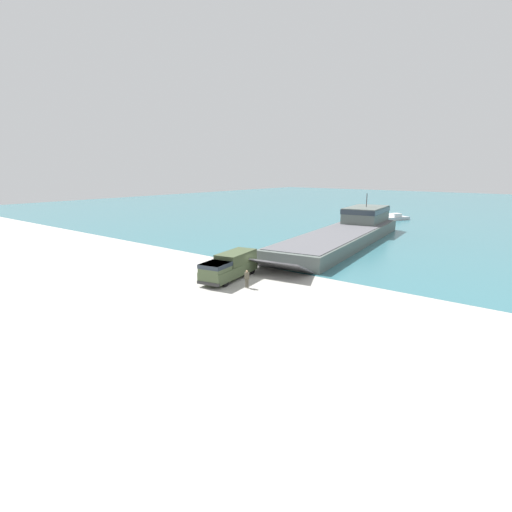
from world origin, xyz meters
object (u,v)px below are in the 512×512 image
landing_craft (348,231)px  soldier_on_ramp (247,278)px  moored_boat_a (394,218)px  mooring_bollard (225,259)px  military_truck (229,266)px

landing_craft → soldier_on_ramp: landing_craft is taller
moored_boat_a → mooring_bollard: moored_boat_a is taller
military_truck → landing_craft: bearing=170.4°
military_truck → soldier_on_ramp: bearing=58.6°
landing_craft → soldier_on_ramp: bearing=-90.3°
soldier_on_ramp → mooring_bollard: (-8.99, 6.58, -0.56)m
landing_craft → moored_boat_a: size_ratio=5.59×
moored_boat_a → mooring_bollard: 55.21m
mooring_bollard → soldier_on_ramp: bearing=-36.2°
landing_craft → mooring_bollard: (-4.93, -23.86, -1.18)m
military_truck → mooring_bollard: bearing=-144.4°
moored_boat_a → mooring_bollard: bearing=117.2°
military_truck → soldier_on_ramp: 3.74m
soldier_on_ramp → moored_boat_a: 62.28m
landing_craft → soldier_on_ramp: (4.06, -30.44, -0.62)m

